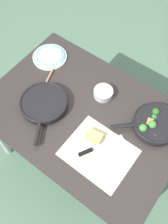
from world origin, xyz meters
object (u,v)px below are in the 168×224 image
skillet_broccoli (155,124)px  grater_knife (95,148)px  prep_bowl_steel (103,93)px  skillet_eggs (44,103)px  wooden_spoon (46,83)px  dinner_plate_stack (50,56)px  cheese_block (94,137)px

skillet_broccoli → grater_knife: size_ratio=1.33×
prep_bowl_steel → skillet_eggs: bearing=48.8°
wooden_spoon → dinner_plate_stack: 0.23m
cheese_block → prep_bowl_steel: bearing=-65.5°
skillet_eggs → dinner_plate_stack: skillet_eggs is taller
skillet_broccoli → cheese_block: 0.37m
skillet_eggs → grater_knife: (-0.42, 0.05, -0.02)m
wooden_spoon → prep_bowl_steel: (-0.35, -0.16, 0.02)m
skillet_broccoli → grater_knife: (0.20, 0.33, -0.02)m
dinner_plate_stack → prep_bowl_steel: prep_bowl_steel is taller
skillet_eggs → dinner_plate_stack: (0.23, -0.32, -0.01)m
grater_knife → dinner_plate_stack: size_ratio=1.08×
skillet_eggs → wooden_spoon: 0.17m
skillet_broccoli → prep_bowl_steel: bearing=-42.9°
skillet_eggs → cheese_block: bearing=58.9°
wooden_spoon → cheese_block: (-0.48, 0.13, 0.01)m
skillet_eggs → wooden_spoon: (0.10, -0.13, -0.02)m
skillet_broccoli → cheese_block: size_ratio=3.39×
skillet_eggs → cheese_block: skillet_eggs is taller
dinner_plate_stack → cheese_block: bearing=152.6°
grater_knife → dinner_plate_stack: dinner_plate_stack is taller
skillet_eggs → cheese_block: 0.38m
wooden_spoon → grater_knife: bearing=53.1°
grater_knife → wooden_spoon: bearing=100.0°
skillet_broccoli → grater_knife: bearing=16.2°
grater_knife → cheese_block: size_ratio=2.55×
grater_knife → prep_bowl_steel: prep_bowl_steel is taller
skillet_broccoli → skillet_eggs: 0.69m
skillet_broccoli → cheese_block: (0.24, 0.28, -0.01)m
cheese_block → wooden_spoon: bearing=-14.6°
wooden_spoon → grater_knife: 0.56m
grater_knife → cheese_block: 0.07m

